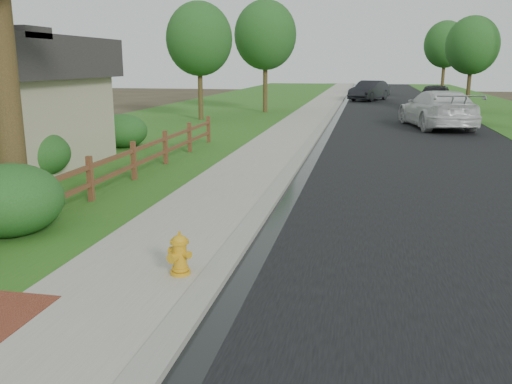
% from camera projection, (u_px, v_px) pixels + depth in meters
% --- Properties ---
extents(ground, '(120.00, 120.00, 0.00)m').
position_uv_depth(ground, '(155.00, 320.00, 6.81)').
color(ground, '#342B1C').
extents(road, '(8.00, 90.00, 0.02)m').
position_uv_depth(road, '(395.00, 107.00, 39.30)').
color(road, black).
rests_on(road, ground).
extents(curb, '(0.40, 90.00, 0.12)m').
position_uv_depth(curb, '(337.00, 106.00, 40.09)').
color(curb, gray).
rests_on(curb, ground).
extents(wet_gutter, '(0.50, 90.00, 0.00)m').
position_uv_depth(wet_gutter, '(342.00, 106.00, 40.04)').
color(wet_gutter, black).
rests_on(wet_gutter, road).
extents(sidewalk, '(2.20, 90.00, 0.10)m').
position_uv_depth(sidewalk, '(320.00, 106.00, 40.34)').
color(sidewalk, gray).
rests_on(sidewalk, ground).
extents(grass_strip, '(1.60, 90.00, 0.06)m').
position_uv_depth(grass_strip, '(294.00, 105.00, 40.71)').
color(grass_strip, '#275518').
rests_on(grass_strip, ground).
extents(lawn_near, '(9.00, 90.00, 0.04)m').
position_uv_depth(lawn_near, '(227.00, 105.00, 41.71)').
color(lawn_near, '#275518').
rests_on(lawn_near, ground).
extents(verge_far, '(6.00, 90.00, 0.04)m').
position_uv_depth(verge_far, '(497.00, 109.00, 37.97)').
color(verge_far, '#275518').
rests_on(verge_far, ground).
extents(ranch_fence, '(0.12, 16.92, 1.10)m').
position_uv_depth(ranch_fence, '(114.00, 167.00, 13.46)').
color(ranch_fence, '#53321B').
rests_on(ranch_fence, ground).
extents(fire_hydrant, '(0.43, 0.35, 0.66)m').
position_uv_depth(fire_hydrant, '(180.00, 255.00, 7.95)').
color(fire_hydrant, orange).
rests_on(fire_hydrant, sidewalk).
extents(white_suv, '(3.70, 6.68, 1.83)m').
position_uv_depth(white_suv, '(437.00, 109.00, 26.65)').
color(white_suv, silver).
rests_on(white_suv, road).
extents(dark_car_mid, '(3.15, 5.52, 1.77)m').
position_uv_depth(dark_car_mid, '(436.00, 96.00, 37.20)').
color(dark_car_mid, black).
rests_on(dark_car_mid, road).
extents(dark_car_far, '(3.61, 5.34, 1.67)m').
position_uv_depth(dark_car_far, '(369.00, 91.00, 46.04)').
color(dark_car_far, black).
rests_on(dark_car_far, road).
extents(boulder, '(1.48, 1.32, 0.81)m').
position_uv_depth(boulder, '(12.00, 199.00, 11.18)').
color(boulder, brown).
rests_on(boulder, ground).
extents(shrub_b, '(1.96, 1.96, 1.35)m').
position_uv_depth(shrub_b, '(10.00, 200.00, 10.03)').
color(shrub_b, '#1F491A').
rests_on(shrub_b, ground).
extents(shrub_c, '(2.20, 2.20, 1.32)m').
position_uv_depth(shrub_c, '(37.00, 154.00, 15.17)').
color(shrub_c, '#1F491A').
rests_on(shrub_c, ground).
extents(shrub_d, '(2.50, 2.50, 1.28)m').
position_uv_depth(shrub_d, '(122.00, 131.00, 20.45)').
color(shrub_d, '#1F491A').
rests_on(shrub_d, ground).
extents(tree_near_left, '(3.62, 3.62, 6.41)m').
position_uv_depth(tree_near_left, '(199.00, 39.00, 29.44)').
color(tree_near_left, '#352915').
rests_on(tree_near_left, ground).
extents(tree_mid_left, '(3.92, 3.92, 7.00)m').
position_uv_depth(tree_mid_left, '(265.00, 35.00, 33.96)').
color(tree_mid_left, '#352915').
rests_on(tree_mid_left, ground).
extents(tree_mid_right, '(3.36, 3.36, 6.09)m').
position_uv_depth(tree_mid_right, '(472.00, 45.00, 34.63)').
color(tree_mid_right, '#352915').
rests_on(tree_mid_right, ground).
extents(tree_far_right, '(3.64, 3.64, 6.71)m').
position_uv_depth(tree_far_right, '(445.00, 44.00, 46.73)').
color(tree_far_right, '#352915').
rests_on(tree_far_right, ground).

